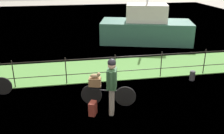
# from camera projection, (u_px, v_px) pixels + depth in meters

# --- Properties ---
(ground_plane) EXTENTS (60.00, 60.00, 0.00)m
(ground_plane) POSITION_uv_depth(u_px,v_px,m) (129.00, 111.00, 7.33)
(ground_plane) COLOR gray
(grass_strip) EXTENTS (27.00, 2.40, 0.03)m
(grass_strip) POSITION_uv_depth(u_px,v_px,m) (110.00, 69.00, 10.38)
(grass_strip) COLOR #569342
(grass_strip) RESTS_ON ground
(harbor_water) EXTENTS (30.00, 30.00, 0.00)m
(harbor_water) POSITION_uv_depth(u_px,v_px,m) (94.00, 34.00, 16.10)
(harbor_water) COLOR #60849E
(harbor_water) RESTS_ON ground
(iron_fence) EXTENTS (18.04, 0.04, 1.03)m
(iron_fence) POSITION_uv_depth(u_px,v_px,m) (115.00, 66.00, 9.14)
(iron_fence) COLOR #28231E
(iron_fence) RESTS_ON ground
(bicycle_main) EXTENTS (1.63, 0.49, 0.64)m
(bicycle_main) POSITION_uv_depth(u_px,v_px,m) (108.00, 95.00, 7.53)
(bicycle_main) COLOR black
(bicycle_main) RESTS_ON ground
(wooden_crate) EXTENTS (0.41, 0.34, 0.25)m
(wooden_crate) POSITION_uv_depth(u_px,v_px,m) (95.00, 82.00, 7.40)
(wooden_crate) COLOR olive
(wooden_crate) RESTS_ON bicycle_main
(terrier_dog) EXTENTS (0.32, 0.21, 0.18)m
(terrier_dog) POSITION_uv_depth(u_px,v_px,m) (96.00, 76.00, 7.33)
(terrier_dog) COLOR tan
(terrier_dog) RESTS_ON wooden_crate
(cyclist_person) EXTENTS (0.36, 0.52, 1.68)m
(cyclist_person) POSITION_uv_depth(u_px,v_px,m) (112.00, 82.00, 6.85)
(cyclist_person) COLOR gray
(cyclist_person) RESTS_ON ground
(backpack_on_paving) EXTENTS (0.28, 0.33, 0.40)m
(backpack_on_paving) POSITION_uv_depth(u_px,v_px,m) (93.00, 108.00, 7.07)
(backpack_on_paving) COLOR maroon
(backpack_on_paving) RESTS_ON ground
(mooring_bollard) EXTENTS (0.20, 0.20, 0.37)m
(mooring_bollard) POSITION_uv_depth(u_px,v_px,m) (192.00, 76.00, 9.31)
(mooring_bollard) COLOR #38383D
(mooring_bollard) RESTS_ON ground
(moored_boat_near) EXTENTS (5.43, 3.42, 3.75)m
(moored_boat_near) POSITION_uv_depth(u_px,v_px,m) (146.00, 28.00, 14.08)
(moored_boat_near) COLOR #336656
(moored_boat_near) RESTS_ON ground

